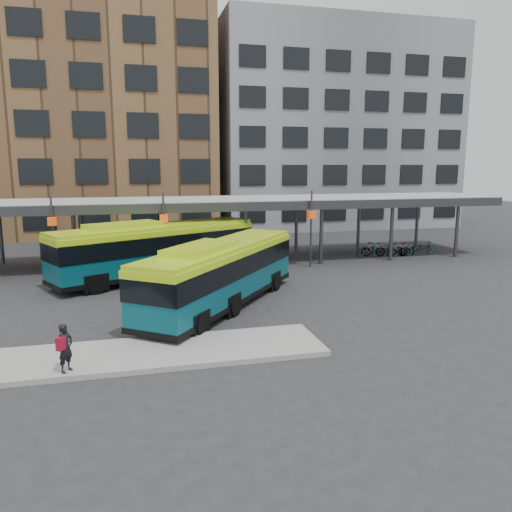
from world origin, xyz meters
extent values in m
plane|color=#28282B|center=(0.00, 0.00, 0.00)|extent=(120.00, 120.00, 0.00)
cube|color=gray|center=(-5.50, -3.00, 0.09)|extent=(14.00, 3.00, 0.18)
cube|color=#999B9E|center=(0.00, 13.00, 4.00)|extent=(40.00, 6.00, 0.35)
cube|color=#383A3D|center=(0.00, 10.00, 3.85)|extent=(40.00, 0.15, 0.55)
cylinder|color=#383A3D|center=(-13.00, 15.50, 1.90)|extent=(0.24, 0.24, 3.80)
cylinder|color=#383A3D|center=(-8.00, 10.50, 1.90)|extent=(0.24, 0.24, 3.80)
cylinder|color=#383A3D|center=(-8.00, 15.50, 1.90)|extent=(0.24, 0.24, 3.80)
cylinder|color=#383A3D|center=(-3.00, 10.50, 1.90)|extent=(0.24, 0.24, 3.80)
cylinder|color=#383A3D|center=(-3.00, 15.50, 1.90)|extent=(0.24, 0.24, 3.80)
cylinder|color=#383A3D|center=(2.00, 10.50, 1.90)|extent=(0.24, 0.24, 3.80)
cylinder|color=#383A3D|center=(2.00, 15.50, 1.90)|extent=(0.24, 0.24, 3.80)
cylinder|color=#383A3D|center=(7.00, 10.50, 1.90)|extent=(0.24, 0.24, 3.80)
cylinder|color=#383A3D|center=(7.00, 15.50, 1.90)|extent=(0.24, 0.24, 3.80)
cylinder|color=#383A3D|center=(12.00, 10.50, 1.90)|extent=(0.24, 0.24, 3.80)
cylinder|color=#383A3D|center=(12.00, 15.50, 1.90)|extent=(0.24, 0.24, 3.80)
cylinder|color=#383A3D|center=(17.00, 10.50, 1.90)|extent=(0.24, 0.24, 3.80)
cylinder|color=#383A3D|center=(17.00, 15.50, 1.90)|extent=(0.24, 0.24, 3.80)
cylinder|color=#383A3D|center=(-9.00, 9.70, 2.40)|extent=(0.12, 0.12, 4.80)
cube|color=#DD460D|center=(-9.00, 9.70, 3.30)|extent=(0.45, 0.45, 0.45)
cylinder|color=#383A3D|center=(-3.00, 9.70, 2.40)|extent=(0.12, 0.12, 4.80)
cube|color=#DD460D|center=(-3.00, 9.70, 3.30)|extent=(0.45, 0.45, 0.45)
cylinder|color=#383A3D|center=(6.00, 9.70, 2.40)|extent=(0.12, 0.12, 4.80)
cube|color=#DD460D|center=(6.00, 9.70, 3.30)|extent=(0.45, 0.45, 0.45)
cube|color=brown|center=(-10.00, 32.00, 11.00)|extent=(26.00, 14.00, 22.00)
cube|color=slate|center=(16.00, 32.00, 10.00)|extent=(24.00, 14.00, 20.00)
cube|color=#074753|center=(-0.96, 2.31, 1.49)|extent=(8.66, 10.28, 2.33)
cube|color=black|center=(-0.96, 2.31, 1.96)|extent=(8.73, 10.35, 0.89)
cube|color=#AFD515|center=(-0.96, 2.31, 2.75)|extent=(8.59, 10.23, 0.19)
cube|color=#AFD515|center=(-2.10, 0.83, 2.93)|extent=(3.60, 3.98, 0.33)
cube|color=black|center=(-0.96, 2.31, 0.44)|extent=(8.74, 10.36, 0.22)
cylinder|color=black|center=(2.21, 4.57, 0.47)|extent=(0.79, 0.91, 0.93)
cylinder|color=black|center=(0.41, 5.96, 0.47)|extent=(0.79, 0.91, 0.93)
cylinder|color=black|center=(-0.74, 0.73, 0.47)|extent=(0.79, 0.91, 0.93)
cylinder|color=black|center=(-2.54, 2.12, 0.47)|extent=(0.79, 0.91, 0.93)
cylinder|color=black|center=(-2.45, -1.48, 0.47)|extent=(0.79, 0.91, 0.93)
cylinder|color=black|center=(-4.25, -0.10, 0.47)|extent=(0.79, 0.91, 0.93)
cube|color=#074753|center=(-3.47, 8.96, 1.58)|extent=(11.68, 7.61, 2.47)
cube|color=black|center=(-3.47, 8.96, 2.08)|extent=(11.75, 7.69, 0.94)
cube|color=#AFD515|center=(-3.47, 8.96, 2.92)|extent=(11.63, 7.52, 0.20)
cube|color=#AFD515|center=(-5.23, 8.06, 3.11)|extent=(4.33, 3.39, 0.35)
cube|color=black|center=(-3.47, 8.96, 0.46)|extent=(11.76, 7.69, 0.24)
cylinder|color=black|center=(0.59, 9.69, 0.49)|extent=(1.01, 0.71, 0.99)
cylinder|color=black|center=(-0.51, 11.84, 0.49)|extent=(1.01, 0.71, 0.99)
cylinder|color=black|center=(-3.98, 7.35, 0.49)|extent=(1.01, 0.71, 0.99)
cylinder|color=black|center=(-5.08, 9.50, 0.49)|extent=(1.01, 0.71, 0.99)
cylinder|color=black|center=(-6.62, 6.00, 0.49)|extent=(1.01, 0.71, 0.99)
cylinder|color=black|center=(-7.72, 8.14, 0.49)|extent=(1.01, 0.71, 0.99)
imported|color=black|center=(-6.90, -4.11, 0.93)|extent=(0.61, 0.65, 1.50)
cube|color=maroon|center=(-7.00, -4.26, 1.13)|extent=(0.29, 0.32, 0.40)
imported|color=slate|center=(11.09, 12.06, 0.47)|extent=(1.89, 0.94, 0.95)
imported|color=slate|center=(11.52, 12.04, 0.51)|extent=(1.75, 0.82, 1.01)
imported|color=slate|center=(12.15, 11.90, 0.42)|extent=(1.65, 0.75, 0.84)
imported|color=slate|center=(13.24, 11.70, 0.48)|extent=(1.62, 0.52, 0.96)
imported|color=slate|center=(13.51, 11.64, 0.45)|extent=(1.73, 0.68, 0.90)
imported|color=slate|center=(13.97, 11.73, 0.48)|extent=(1.67, 0.93, 0.97)
imported|color=slate|center=(15.39, 11.97, 0.48)|extent=(1.82, 0.66, 0.95)
camera|label=1|loc=(-4.81, -19.28, 6.34)|focal=35.00mm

